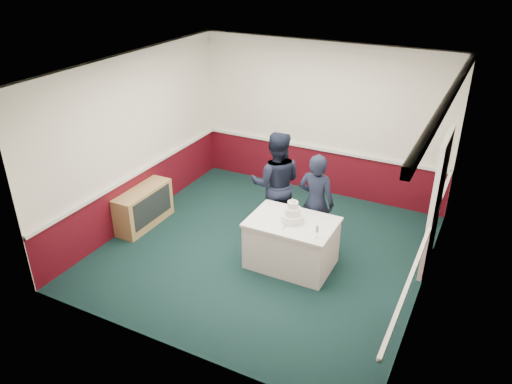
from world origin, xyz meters
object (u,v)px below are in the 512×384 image
at_px(cake_table, 291,243).
at_px(champagne_flute, 317,230).
at_px(person_man, 276,184).
at_px(person_woman, 316,203).
at_px(sideboard, 144,207).
at_px(wedding_cake, 292,215).
at_px(cake_knife, 285,226).

height_order(cake_table, champagne_flute, champagne_flute).
height_order(person_man, person_woman, person_man).
bearing_deg(sideboard, person_woman, 12.99).
distance_m(sideboard, champagne_flute, 3.39).
xyz_separation_m(wedding_cake, person_woman, (0.14, 0.64, -0.07)).
distance_m(wedding_cake, person_man, 1.05).
height_order(cake_table, person_woman, person_woman).
height_order(wedding_cake, cake_knife, wedding_cake).
height_order(wedding_cake, person_woman, person_woman).
height_order(sideboard, person_woman, person_woman).
bearing_deg(wedding_cake, cake_table, -90.00).
bearing_deg(champagne_flute, cake_knife, 171.42).
xyz_separation_m(sideboard, person_woman, (2.97, 0.68, 0.48)).
bearing_deg(person_woman, cake_knife, 79.26).
distance_m(sideboard, wedding_cake, 2.89).
bearing_deg(person_man, champagne_flute, 114.23).
bearing_deg(wedding_cake, person_man, 128.60).
relative_size(sideboard, person_man, 0.65).
bearing_deg(sideboard, champagne_flute, -4.00).
distance_m(sideboard, person_woman, 3.08).
height_order(cake_knife, champagne_flute, champagne_flute).
height_order(cake_knife, person_woman, person_woman).
height_order(sideboard, wedding_cake, wedding_cake).
xyz_separation_m(cake_knife, champagne_flute, (0.53, -0.08, 0.14)).
relative_size(sideboard, person_woman, 0.72).
bearing_deg(person_man, sideboard, -0.39).
xyz_separation_m(champagne_flute, person_woman, (-0.36, 0.92, -0.09)).
relative_size(wedding_cake, person_woman, 0.22).
bearing_deg(cake_table, person_woman, 78.04).
xyz_separation_m(wedding_cake, champagne_flute, (0.50, -0.28, 0.03)).
xyz_separation_m(cake_knife, person_man, (-0.63, 1.02, 0.13)).
relative_size(sideboard, wedding_cake, 3.30).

